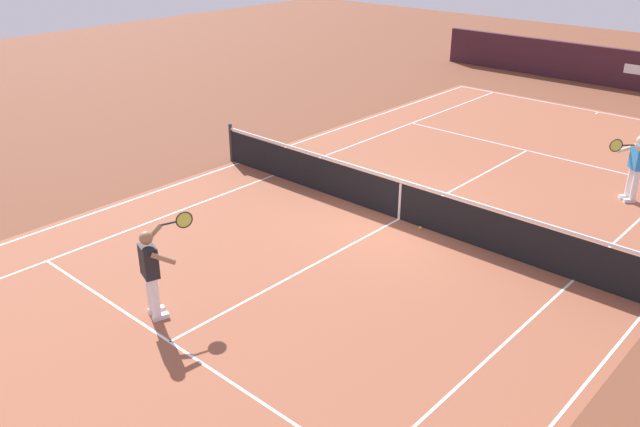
% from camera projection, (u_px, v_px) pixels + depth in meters
% --- Properties ---
extents(ground_plane, '(60.00, 60.00, 0.00)m').
position_uv_depth(ground_plane, '(399.00, 219.00, 15.17)').
color(ground_plane, brown).
extents(court_slab, '(24.20, 11.40, 0.00)m').
position_uv_depth(court_slab, '(399.00, 219.00, 15.17)').
color(court_slab, '#935138').
rests_on(court_slab, ground_plane).
extents(court_line_markings, '(23.85, 11.05, 0.01)m').
position_uv_depth(court_line_markings, '(399.00, 219.00, 15.17)').
color(court_line_markings, white).
rests_on(court_line_markings, ground_plane).
extents(tennis_net, '(0.10, 11.70, 1.08)m').
position_uv_depth(tennis_net, '(400.00, 199.00, 14.97)').
color(tennis_net, '#2D2D33').
rests_on(tennis_net, ground_plane).
extents(tennis_player_near, '(1.17, 0.74, 1.70)m').
position_uv_depth(tennis_player_near, '(152.00, 269.00, 11.18)').
color(tennis_player_near, white).
rests_on(tennis_player_near, ground_plane).
extents(tennis_player_far, '(1.13, 0.75, 1.70)m').
position_uv_depth(tennis_player_far, '(635.00, 165.00, 15.75)').
color(tennis_player_far, white).
rests_on(tennis_player_far, ground_plane).
extents(tennis_ball, '(0.07, 0.07, 0.07)m').
position_uv_depth(tennis_ball, '(420.00, 228.00, 14.68)').
color(tennis_ball, '#CCE01E').
rests_on(tennis_ball, ground_plane).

